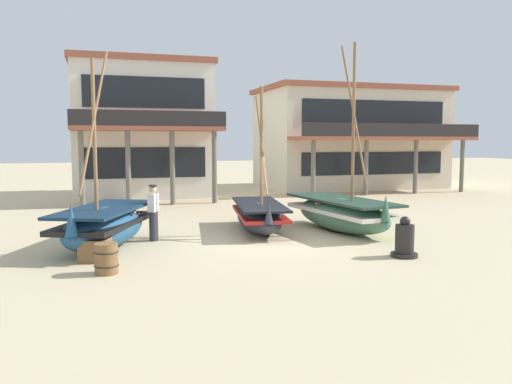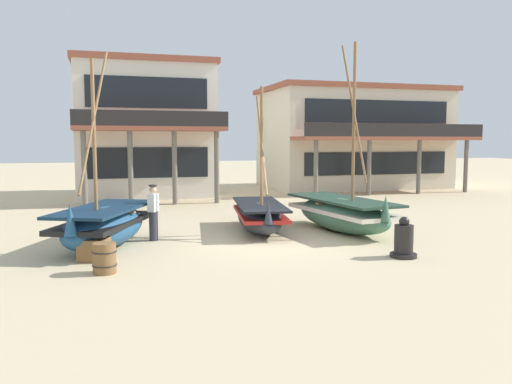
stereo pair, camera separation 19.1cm
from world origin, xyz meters
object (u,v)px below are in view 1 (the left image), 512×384
Objects in this scene: fishing_boat_near_left at (259,215)px; harbor_building_main at (141,129)px; fishing_boat_far_right at (105,225)px; wooden_barrel at (106,259)px; fisherman_by_hull at (153,213)px; capstan_winch at (405,241)px; cargo_crate at (95,250)px; harbor_building_annex at (349,138)px; fishing_boat_centre_large at (342,213)px.

fishing_boat_near_left is 0.55× the size of harbor_building_main.
fishing_boat_far_right is 7.83× the size of wooden_barrel.
fisherman_by_hull is 2.41× the size of wooden_barrel.
fishing_boat_far_right is 8.16m from capstan_winch.
harbor_building_annex is at bearing 47.03° from cargo_crate.
harbor_building_main reaches higher than harbor_building_annex.
fisherman_by_hull is 7.24m from capstan_winch.
harbor_building_annex is (7.96, 14.92, 2.56)m from fishing_boat_centre_large.
fishing_boat_centre_large is at bearing 14.42° from cargo_crate.
harbor_building_main reaches higher than fishing_boat_centre_large.
fishing_boat_centre_large is 3.59× the size of fisherman_by_hull.
capstan_winch is 0.09× the size of harbor_building_annex.
fishing_boat_near_left is 4.43× the size of capstan_winch.
fishing_boat_far_right reaches higher than capstan_winch.
harbor_building_annex reaches higher than capstan_winch.
fishing_boat_centre_large reaches higher than cargo_crate.
fisherman_by_hull is at bearing -133.73° from harbor_building_annex.
capstan_winch is 20.69m from harbor_building_annex.
wooden_barrel is (-4.95, -4.23, -0.18)m from fishing_boat_near_left.
fishing_boat_centre_large reaches higher than fisherman_by_hull.
fishing_boat_centre_large is 8.29m from wooden_barrel.
capstan_winch is at bearing -73.66° from harbor_building_main.
fishing_boat_centre_large is 3.91m from capstan_winch.
fisherman_by_hull is 2.51× the size of cargo_crate.
fishing_boat_far_right is 1.64m from cargo_crate.
fisherman_by_hull reaches higher than wooden_barrel.
fishing_boat_near_left reaches higher than wooden_barrel.
wooden_barrel is 0.08× the size of harbor_building_main.
wooden_barrel is at bearing -130.28° from harbor_building_annex.
cargo_crate is at bearing -165.58° from fishing_boat_centre_large.
cargo_crate is (-0.26, -1.58, -0.36)m from fishing_boat_far_right.
capstan_winch is (5.96, -4.09, -0.41)m from fisherman_by_hull.
fishing_boat_centre_large is 6.14m from fisherman_by_hull.
harbor_building_annex is at bearing 66.64° from capstan_winch.
harbor_building_annex is (10.57, 14.09, 2.65)m from fishing_boat_near_left.
fisherman_by_hull is at bearing 52.63° from cargo_crate.
harbor_building_annex reaches higher than fishing_boat_far_right.
wooden_barrel is (-0.02, -2.97, -0.29)m from fishing_boat_far_right.
capstan_winch is at bearing -34.43° from fisherman_by_hull.
harbor_building_annex is at bearing 53.12° from fishing_boat_near_left.
capstan_winch is 7.41m from wooden_barrel.
fisherman_by_hull is 20.52m from harbor_building_annex.
cargo_crate is 16.27m from harbor_building_main.
fishing_boat_far_right reaches higher than cargo_crate.
fishing_boat_near_left reaches higher than fisherman_by_hull.
fishing_boat_far_right is at bearing -165.75° from fishing_boat_near_left.
wooden_barrel is (-7.39, 0.50, -0.07)m from capstan_winch.
harbor_building_main reaches higher than capstan_winch.
harbor_building_annex reaches higher than fisherman_by_hull.
fishing_boat_far_right is at bearing 80.62° from cargo_crate.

